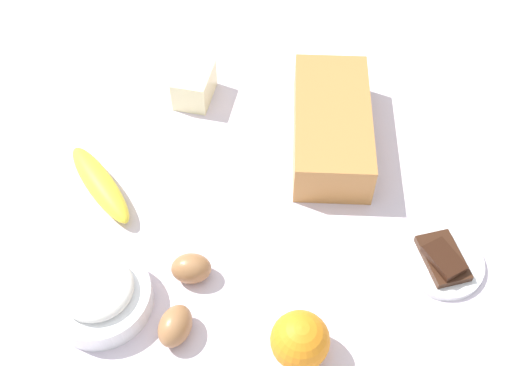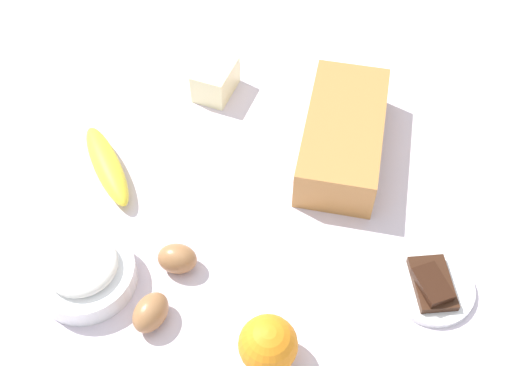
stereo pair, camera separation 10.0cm
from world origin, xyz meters
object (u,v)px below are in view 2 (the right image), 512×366
egg_near_butter (151,312)px  chocolate_plate (431,286)px  loaf_pan (343,134)px  banana (107,165)px  orange_fruit (268,345)px  egg_beside_bowl (177,259)px  butter_block (216,79)px  flour_bowl (84,271)px

egg_near_butter → chocolate_plate: 0.42m
loaf_pan → banana: size_ratio=1.59×
banana → orange_fruit: 0.43m
loaf_pan → chocolate_plate: bearing=33.5°
orange_fruit → egg_beside_bowl: size_ratio=1.36×
butter_block → orange_fruit: bearing=8.9°
banana → butter_block: 0.27m
flour_bowl → orange_fruit: orange_fruit is taller
butter_block → egg_beside_bowl: 0.39m
loaf_pan → orange_fruit: 0.41m
egg_beside_bowl → chocolate_plate: size_ratio=0.47×
orange_fruit → egg_near_butter: orange_fruit is taller
egg_near_butter → chocolate_plate: egg_near_butter is taller
orange_fruit → loaf_pan: bearing=159.8°
flour_bowl → egg_near_butter: flour_bowl is taller
loaf_pan → flour_bowl: bearing=-45.4°
egg_near_butter → orange_fruit: bearing=70.3°
banana → egg_beside_bowl: (0.19, 0.13, 0.00)m
egg_near_butter → chocolate_plate: size_ratio=0.49×
flour_bowl → egg_near_butter: 0.12m
loaf_pan → orange_fruit: orange_fruit is taller
loaf_pan → egg_near_butter: size_ratio=4.72×
banana → chocolate_plate: size_ratio=1.46×
loaf_pan → banana: (0.04, -0.41, -0.02)m
flour_bowl → egg_beside_bowl: flour_bowl is taller
orange_fruit → butter_block: bearing=-171.1°
orange_fruit → butter_block: orange_fruit is taller
loaf_pan → egg_near_butter: 0.45m
flour_bowl → chocolate_plate: (0.02, 0.52, -0.02)m
orange_fruit → chocolate_plate: orange_fruit is taller
flour_bowl → orange_fruit: size_ratio=1.84×
egg_near_butter → butter_block: bearing=170.3°
banana → butter_block: (-0.20, 0.18, 0.01)m
flour_bowl → egg_beside_bowl: (-0.02, 0.14, -0.01)m
butter_block → chocolate_plate: size_ratio=0.69×
egg_near_butter → egg_beside_bowl: size_ratio=1.05×
banana → butter_block: bearing=137.7°
butter_block → chocolate_plate: 0.55m
orange_fruit → egg_beside_bowl: orange_fruit is taller
flour_bowl → egg_near_butter: size_ratio=2.36×
banana → egg_near_butter: size_ratio=2.98×
flour_bowl → banana: bearing=178.9°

